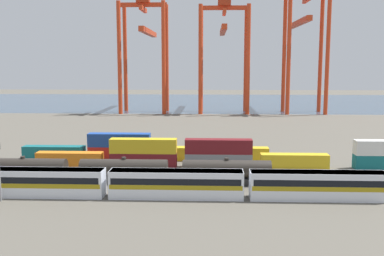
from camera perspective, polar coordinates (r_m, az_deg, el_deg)
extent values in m
plane|color=#5B564C|center=(122.69, 4.62, -0.73)|extent=(420.00, 420.00, 0.00)
cube|color=#384C60|center=(225.54, 3.62, 3.28)|extent=(400.00, 110.00, 0.01)
cube|color=silver|center=(68.41, -18.68, -6.50)|extent=(18.69, 3.10, 3.90)
cube|color=#9E8414|center=(68.44, -18.68, -6.58)|extent=(18.32, 3.14, 0.64)
cube|color=black|center=(68.25, -18.71, -5.95)|extent=(17.95, 3.13, 0.90)
cube|color=slate|center=(68.00, -18.75, -5.06)|extent=(18.51, 2.85, 0.36)
cube|color=silver|center=(64.10, -1.98, -7.05)|extent=(18.69, 3.10, 3.90)
cube|color=#9E8414|center=(64.13, -1.98, -7.13)|extent=(18.32, 3.14, 0.64)
cube|color=black|center=(63.93, -1.98, -6.46)|extent=(17.95, 3.13, 0.90)
cube|color=slate|center=(63.67, -1.99, -5.51)|extent=(18.51, 2.85, 0.36)
cube|color=silver|center=(65.62, 15.48, -6.98)|extent=(18.69, 3.10, 3.90)
cube|color=#9E8414|center=(65.64, 15.47, -7.07)|extent=(18.32, 3.14, 0.64)
cube|color=black|center=(65.45, 15.50, -6.41)|extent=(17.95, 3.13, 0.90)
cube|color=slate|center=(65.19, 15.53, -5.48)|extent=(18.51, 2.85, 0.36)
cube|color=#232326|center=(77.50, -20.34, -5.96)|extent=(13.71, 2.50, 1.10)
cylinder|color=#2D2823|center=(77.08, -20.41, -4.59)|extent=(13.71, 2.71, 2.71)
cylinder|color=#2D2823|center=(76.77, -20.47, -3.47)|extent=(0.70, 0.70, 0.36)
cube|color=#232326|center=(72.86, -8.50, -6.42)|extent=(13.71, 2.50, 1.10)
cylinder|color=#2D2823|center=(72.41, -8.53, -4.96)|extent=(13.71, 2.71, 2.71)
cylinder|color=#2D2823|center=(72.08, -8.56, -3.77)|extent=(0.70, 0.70, 0.36)
cube|color=#232326|center=(71.62, 4.35, -6.61)|extent=(13.71, 2.50, 1.10)
cylinder|color=#2D2823|center=(71.16, 4.36, -5.12)|extent=(13.71, 2.71, 2.71)
cylinder|color=#2D2823|center=(70.83, 4.38, -3.91)|extent=(0.70, 0.70, 0.36)
cube|color=orange|center=(86.54, -15.08, -3.79)|extent=(12.10, 2.44, 2.60)
cube|color=maroon|center=(83.49, -6.09, -3.99)|extent=(12.10, 2.44, 2.60)
cube|color=gold|center=(82.99, -6.12, -2.23)|extent=(12.10, 2.44, 2.60)
cube|color=slate|center=(82.60, 3.33, -4.09)|extent=(12.10, 2.44, 2.60)
cube|color=maroon|center=(82.09, 3.35, -2.31)|extent=(12.10, 2.44, 2.60)
cube|color=gold|center=(83.95, 12.70, -4.08)|extent=(12.10, 2.44, 2.60)
cube|color=#146066|center=(87.43, 21.55, -3.97)|extent=(6.04, 2.44, 2.60)
cube|color=silver|center=(86.95, 21.64, -2.29)|extent=(6.04, 2.44, 2.60)
cube|color=#146066|center=(93.85, -16.91, -2.96)|extent=(12.10, 2.44, 2.60)
cube|color=#AD211C|center=(90.40, -9.08, -3.12)|extent=(12.10, 2.44, 2.60)
cube|color=#1C4299|center=(89.94, -9.11, -1.49)|extent=(12.10, 2.44, 2.60)
cube|color=gold|center=(88.75, -0.79, -3.22)|extent=(6.04, 2.44, 2.60)
cube|color=gold|center=(88.99, 7.63, -3.26)|extent=(6.04, 2.44, 2.60)
cylinder|color=red|center=(172.58, -9.09, 8.65)|extent=(1.50, 1.50, 41.55)
cylinder|color=red|center=(170.09, -3.58, 8.74)|extent=(1.50, 1.50, 41.55)
cylinder|color=red|center=(183.87, -8.38, 8.62)|extent=(1.50, 1.50, 41.55)
cylinder|color=red|center=(181.54, -3.20, 8.70)|extent=(1.50, 1.50, 41.55)
cube|color=red|center=(178.20, -6.17, 15.12)|extent=(18.09, 1.20, 1.60)
cube|color=red|center=(178.01, -6.16, 14.61)|extent=(1.20, 13.11, 1.60)
cube|color=red|center=(191.01, -5.50, 11.88)|extent=(2.00, 39.69, 2.00)
cylinder|color=red|center=(169.57, 1.07, 8.54)|extent=(1.50, 1.50, 40.29)
cylinder|color=red|center=(170.07, 7.05, 8.48)|extent=(1.50, 1.50, 40.29)
cylinder|color=red|center=(180.38, 1.15, 8.51)|extent=(1.50, 1.50, 40.29)
cylinder|color=red|center=(180.84, 6.77, 8.46)|extent=(1.50, 1.50, 40.29)
cube|color=red|center=(176.23, 4.08, 14.81)|extent=(19.13, 1.20, 1.60)
cube|color=red|center=(176.05, 4.07, 14.29)|extent=(1.20, 12.41, 1.60)
cube|color=red|center=(189.26, 3.93, 12.13)|extent=(2.00, 39.39, 2.00)
cube|color=#9F2C14|center=(176.53, 4.09, 15.58)|extent=(4.80, 4.00, 3.20)
cylinder|color=red|center=(172.00, 12.05, 9.11)|extent=(1.50, 1.50, 44.77)
cylinder|color=red|center=(174.87, 16.66, 8.93)|extent=(1.50, 1.50, 44.77)
cylinder|color=red|center=(182.51, 11.49, 9.05)|extent=(1.50, 1.50, 44.77)
cylinder|color=red|center=(185.22, 15.85, 8.89)|extent=(1.50, 1.50, 44.77)
cube|color=red|center=(192.90, 13.31, 12.74)|extent=(2.00, 39.93, 2.00)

